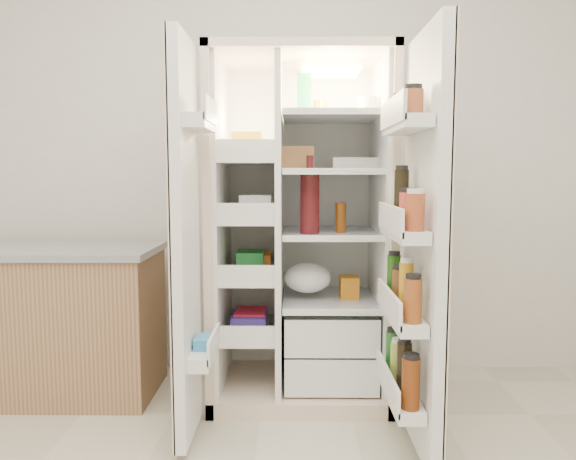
{
  "coord_description": "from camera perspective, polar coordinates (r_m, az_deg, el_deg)",
  "views": [
    {
      "loc": [
        0.16,
        -1.27,
        1.19
      ],
      "look_at": [
        0.13,
        1.25,
        0.93
      ],
      "focal_mm": 34.0,
      "sensor_mm": 36.0,
      "label": 1
    }
  ],
  "objects": [
    {
      "name": "kitchen_counter",
      "position": [
        3.22,
        -23.2,
        -8.72
      ],
      "size": [
        1.1,
        0.59,
        0.8
      ],
      "color": "#A67753",
      "rests_on": "floor"
    },
    {
      "name": "refrigerator",
      "position": [
        2.95,
        1.56,
        -2.75
      ],
      "size": [
        0.92,
        0.7,
        1.8
      ],
      "color": "beige",
      "rests_on": "floor"
    },
    {
      "name": "fridge_door",
      "position": [
        2.31,
        13.58,
        -2.08
      ],
      "size": [
        0.17,
        0.58,
        1.72
      ],
      "color": "white",
      "rests_on": "floor"
    },
    {
      "name": "wall_back",
      "position": [
        3.27,
        -2.27,
        8.72
      ],
      "size": [
        4.0,
        0.02,
        2.7
      ],
      "primitive_type": "cube",
      "color": "silver",
      "rests_on": "floor"
    },
    {
      "name": "freezer_door",
      "position": [
        2.38,
        -10.61,
        -1.36
      ],
      "size": [
        0.15,
        0.4,
        1.72
      ],
      "color": "white",
      "rests_on": "floor"
    }
  ]
}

